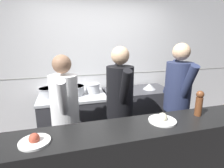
# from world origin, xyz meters

# --- Properties ---
(wall_back_tiled) EXTENTS (8.00, 0.06, 2.60)m
(wall_back_tiled) POSITION_xyz_m (0.00, 1.57, 1.30)
(wall_back_tiled) COLOR white
(wall_back_tiled) RESTS_ON ground_plane
(oven_range) EXTENTS (1.09, 0.71, 0.90)m
(oven_range) POSITION_xyz_m (-0.55, 1.17, 0.45)
(oven_range) COLOR #38383D
(oven_range) RESTS_ON ground_plane
(prep_counter) EXTENTS (1.18, 0.65, 0.91)m
(prep_counter) POSITION_xyz_m (0.61, 1.17, 0.45)
(prep_counter) COLOR #38383D
(prep_counter) RESTS_ON ground_plane
(stock_pot) EXTENTS (0.29, 0.29, 0.14)m
(stock_pot) POSITION_xyz_m (-0.93, 1.21, 0.98)
(stock_pot) COLOR #B7BABF
(stock_pot) RESTS_ON oven_range
(sauce_pot) EXTENTS (0.33, 0.33, 0.15)m
(sauce_pot) POSITION_xyz_m (-0.51, 1.20, 0.98)
(sauce_pot) COLOR #B7BABF
(sauce_pot) RESTS_ON oven_range
(braising_pot) EXTENTS (0.24, 0.24, 0.17)m
(braising_pot) POSITION_xyz_m (-0.20, 1.22, 0.99)
(braising_pot) COLOR #B7BABF
(braising_pot) RESTS_ON oven_range
(mixing_bowl_steel) EXTENTS (0.23, 0.23, 0.10)m
(mixing_bowl_steel) POSITION_xyz_m (0.83, 1.14, 0.96)
(mixing_bowl_steel) COLOR #B7BABF
(mixing_bowl_steel) RESTS_ON prep_counter
(chefs_knife) EXTENTS (0.37, 0.14, 0.02)m
(chefs_knife) POSITION_xyz_m (0.26, 1.02, 0.92)
(chefs_knife) COLOR #B7BABF
(chefs_knife) RESTS_ON prep_counter
(plated_dish_main) EXTENTS (0.25, 0.25, 0.09)m
(plated_dish_main) POSITION_xyz_m (-0.93, -0.29, 1.01)
(plated_dish_main) COLOR white
(plated_dish_main) RESTS_ON pass_counter
(plated_dish_appetiser) EXTENTS (0.28, 0.28, 0.10)m
(plated_dish_appetiser) POSITION_xyz_m (0.26, -0.23, 1.01)
(plated_dish_appetiser) COLOR white
(plated_dish_appetiser) RESTS_ON pass_counter
(pepper_mill) EXTENTS (0.08, 0.08, 0.28)m
(pepper_mill) POSITION_xyz_m (0.71, -0.20, 1.14)
(pepper_mill) COLOR brown
(pepper_mill) RESTS_ON pass_counter
(chef_head_cook) EXTENTS (0.35, 0.71, 1.63)m
(chef_head_cook) POSITION_xyz_m (-0.68, 0.40, 0.91)
(chef_head_cook) COLOR black
(chef_head_cook) RESTS_ON ground_plane
(chef_sous) EXTENTS (0.37, 0.75, 1.72)m
(chef_sous) POSITION_xyz_m (0.02, 0.41, 0.96)
(chef_sous) COLOR black
(chef_sous) RESTS_ON ground_plane
(chef_line) EXTENTS (0.40, 0.77, 1.75)m
(chef_line) POSITION_xyz_m (0.85, 0.36, 0.98)
(chef_line) COLOR black
(chef_line) RESTS_ON ground_plane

